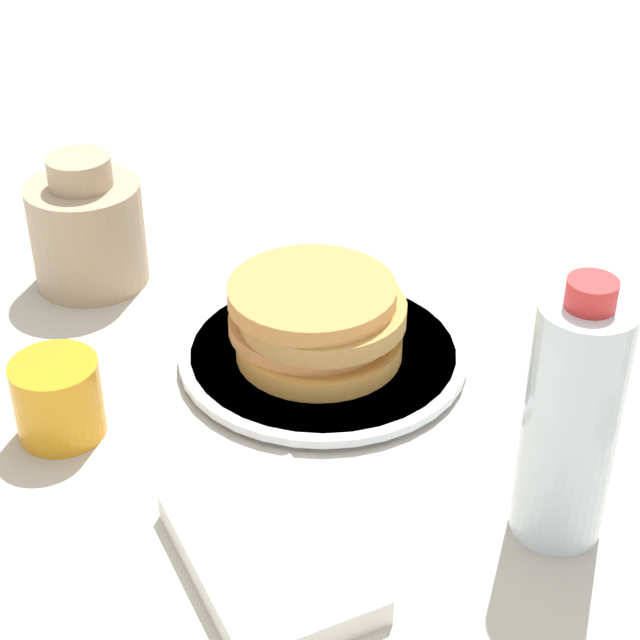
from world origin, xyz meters
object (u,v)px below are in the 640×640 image
object	(u,v)px
plate	(320,353)
juice_glass	(58,399)
pancake_stack	(317,319)
water_bottle_mid	(571,421)
cream_jug	(87,229)

from	to	relation	value
plate	juice_glass	bearing A→B (deg)	59.59
plate	pancake_stack	distance (m)	0.04
juice_glass	water_bottle_mid	xyz separation A→B (m)	(-0.35, -0.11, 0.06)
pancake_stack	water_bottle_mid	xyz separation A→B (m)	(-0.24, 0.07, 0.05)
plate	juice_glass	distance (m)	0.22
pancake_stack	water_bottle_mid	size ratio (longest dim) A/B	0.78
juice_glass	cream_jug	distance (m)	0.23
plate	pancake_stack	world-z (taller)	pancake_stack
water_bottle_mid	juice_glass	bearing A→B (deg)	17.93
water_bottle_mid	plate	bearing A→B (deg)	-16.94
pancake_stack	cream_jug	world-z (taller)	cream_jug
pancake_stack	juice_glass	bearing A→B (deg)	59.28
plate	water_bottle_mid	bearing A→B (deg)	163.06
cream_jug	water_bottle_mid	xyz separation A→B (m)	(-0.49, 0.06, 0.04)
plate	cream_jug	size ratio (longest dim) A/B	1.92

